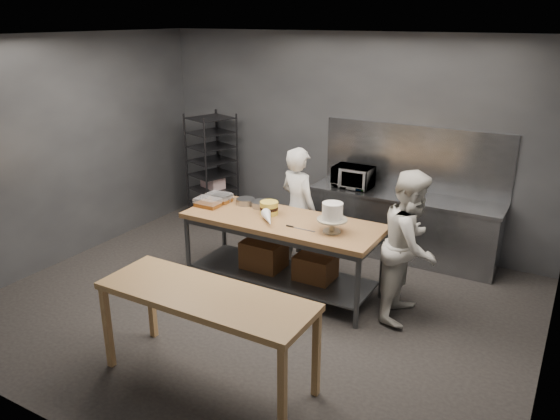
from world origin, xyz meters
name	(u,v)px	position (x,y,z in m)	size (l,w,h in m)	color
ground	(258,306)	(0.00, 0.00, 0.00)	(6.00, 6.00, 0.00)	black
back_wall	(348,139)	(0.00, 2.50, 1.50)	(6.00, 0.04, 3.00)	#4C4F54
work_table	(283,245)	(0.04, 0.53, 0.57)	(2.40, 0.90, 0.92)	brown
near_counter	(206,302)	(0.33, -1.38, 0.81)	(2.00, 0.70, 0.90)	olive
back_counter	(402,226)	(1.00, 2.18, 0.45)	(2.60, 0.60, 0.90)	slate
splashback_panel	(414,158)	(1.00, 2.48, 1.35)	(2.60, 0.02, 0.90)	slate
speed_rack	(212,169)	(-2.17, 2.10, 0.86)	(0.78, 0.81, 1.75)	black
chef_behind	(298,209)	(-0.11, 1.19, 0.82)	(0.60, 0.39, 1.64)	white
chef_right	(411,246)	(1.55, 0.67, 0.84)	(0.82, 0.64, 1.69)	silver
microwave	(353,177)	(0.24, 2.18, 1.05)	(0.54, 0.37, 0.30)	black
frosted_cake_stand	(332,214)	(0.72, 0.43, 1.13)	(0.34, 0.34, 0.34)	#ABA289
layer_cake	(269,208)	(-0.19, 0.58, 1.00)	(0.22, 0.22, 0.16)	#F8D64F
cake_pans	(236,200)	(-0.78, 0.74, 0.96)	(0.87, 0.32, 0.07)	gray
piping_bag	(268,219)	(-0.04, 0.31, 0.98)	(0.12, 0.12, 0.38)	white
offset_spatula	(297,228)	(0.32, 0.34, 0.93)	(0.36, 0.02, 0.02)	slate
pastry_clamshells	(214,200)	(-1.00, 0.55, 0.98)	(0.32, 0.44, 0.11)	brown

